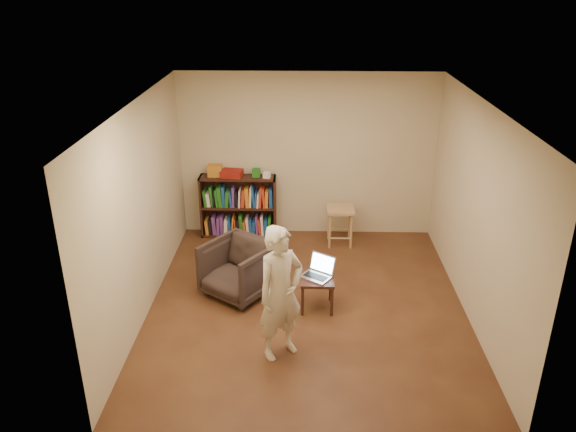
{
  "coord_description": "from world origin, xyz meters",
  "views": [
    {
      "loc": [
        -0.06,
        -6.17,
        3.93
      ],
      "look_at": [
        -0.25,
        0.35,
        1.09
      ],
      "focal_mm": 35.0,
      "sensor_mm": 36.0,
      "label": 1
    }
  ],
  "objects_px": {
    "stool": "(340,215)",
    "armchair": "(238,269)",
    "bookshelf": "(239,209)",
    "person": "(281,293)",
    "laptop": "(318,272)",
    "side_table": "(317,283)"
  },
  "relations": [
    {
      "from": "side_table",
      "to": "person",
      "type": "distance_m",
      "value": 1.11
    },
    {
      "from": "stool",
      "to": "person",
      "type": "xyz_separation_m",
      "value": [
        -0.81,
        -2.8,
        0.29
      ]
    },
    {
      "from": "stool",
      "to": "armchair",
      "type": "xyz_separation_m",
      "value": [
        -1.42,
        -1.55,
        -0.12
      ]
    },
    {
      "from": "armchair",
      "to": "laptop",
      "type": "distance_m",
      "value": 1.08
    },
    {
      "from": "stool",
      "to": "armchair",
      "type": "relative_size",
      "value": 0.74
    },
    {
      "from": "stool",
      "to": "side_table",
      "type": "distance_m",
      "value": 1.91
    },
    {
      "from": "side_table",
      "to": "stool",
      "type": "bearing_deg",
      "value": 78.1
    },
    {
      "from": "laptop",
      "to": "side_table",
      "type": "bearing_deg",
      "value": -70.86
    },
    {
      "from": "bookshelf",
      "to": "side_table",
      "type": "bearing_deg",
      "value": -60.4
    },
    {
      "from": "bookshelf",
      "to": "person",
      "type": "xyz_separation_m",
      "value": [
        0.8,
        -3.09,
        0.34
      ]
    },
    {
      "from": "armchair",
      "to": "laptop",
      "type": "xyz_separation_m",
      "value": [
        1.04,
        -0.26,
        0.12
      ]
    },
    {
      "from": "stool",
      "to": "laptop",
      "type": "distance_m",
      "value": 1.84
    },
    {
      "from": "stool",
      "to": "side_table",
      "type": "bearing_deg",
      "value": -101.9
    },
    {
      "from": "bookshelf",
      "to": "armchair",
      "type": "xyz_separation_m",
      "value": [
        0.2,
        -1.83,
        -0.07
      ]
    },
    {
      "from": "stool",
      "to": "armchair",
      "type": "height_order",
      "value": "armchair"
    },
    {
      "from": "stool",
      "to": "laptop",
      "type": "xyz_separation_m",
      "value": [
        -0.38,
        -1.8,
        0.0
      ]
    },
    {
      "from": "person",
      "to": "bookshelf",
      "type": "bearing_deg",
      "value": 66.58
    },
    {
      "from": "stool",
      "to": "armchair",
      "type": "bearing_deg",
      "value": -132.51
    },
    {
      "from": "bookshelf",
      "to": "laptop",
      "type": "height_order",
      "value": "bookshelf"
    },
    {
      "from": "bookshelf",
      "to": "person",
      "type": "bearing_deg",
      "value": -75.42
    },
    {
      "from": "armchair",
      "to": "stool",
      "type": "bearing_deg",
      "value": 82.56
    },
    {
      "from": "laptop",
      "to": "person",
      "type": "height_order",
      "value": "person"
    }
  ]
}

